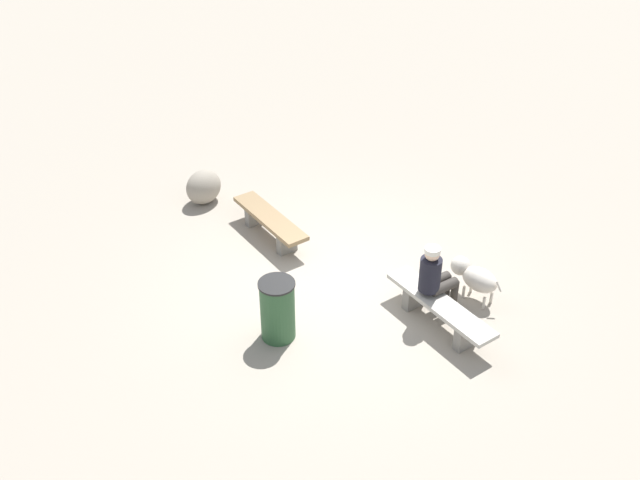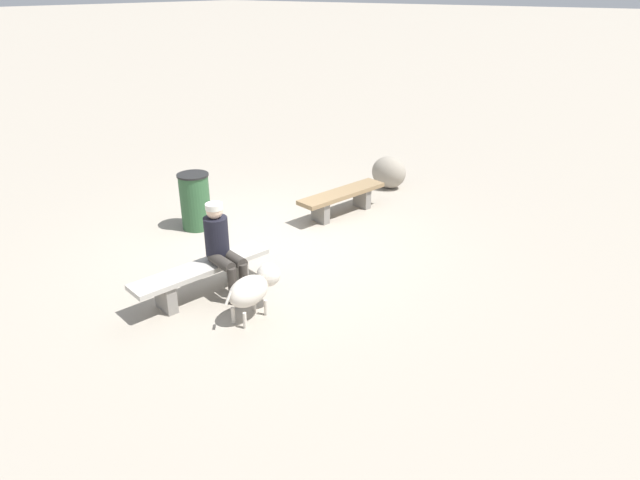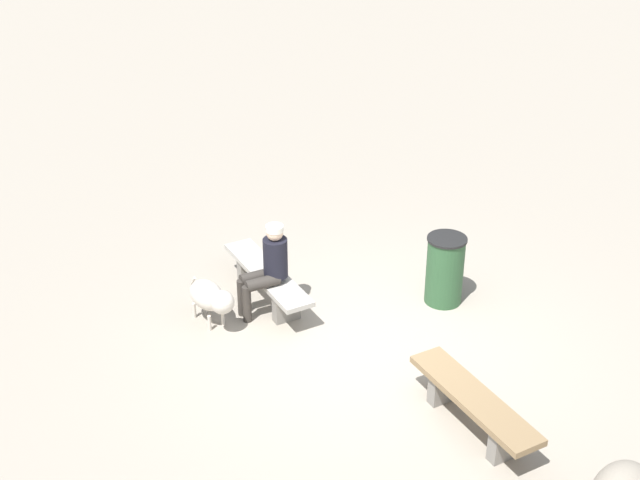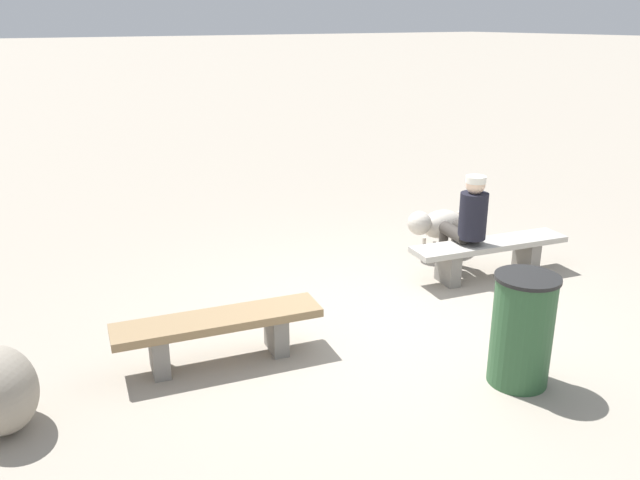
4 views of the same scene
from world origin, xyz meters
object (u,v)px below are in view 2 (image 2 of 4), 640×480
object	(u,v)px
bench_left	(342,198)
seated_person	(221,244)
boulder	(389,172)
trash_bin	(195,201)
bench_right	(202,274)
dog	(254,287)

from	to	relation	value
bench_left	seated_person	size ratio (longest dim) A/B	1.49
boulder	seated_person	bearing A→B (deg)	4.19
trash_bin	boulder	distance (m)	3.93
bench_right	boulder	bearing A→B (deg)	-167.04
seated_person	dog	size ratio (longest dim) A/B	1.37
dog	boulder	distance (m)	5.17
trash_bin	boulder	world-z (taller)	trash_bin
seated_person	trash_bin	bearing A→B (deg)	-110.78
bench_right	trash_bin	xyz separation A→B (m)	(-1.46, -1.74, 0.16)
seated_person	trash_bin	xyz separation A→B (m)	(-1.23, -1.88, -0.22)
bench_left	trash_bin	distance (m)	2.49
bench_right	seated_person	world-z (taller)	seated_person
bench_left	bench_right	world-z (taller)	bench_left
seated_person	boulder	world-z (taller)	seated_person
bench_left	bench_right	bearing A→B (deg)	13.14
dog	trash_bin	xyz separation A→B (m)	(-1.44, -2.61, 0.07)
bench_left	bench_right	size ratio (longest dim) A/B	0.94
bench_left	boulder	bearing A→B (deg)	-167.38
bench_left	dog	world-z (taller)	dog
seated_person	dog	distance (m)	0.81
seated_person	boulder	bearing A→B (deg)	-163.38
boulder	dog	bearing A→B (deg)	12.06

